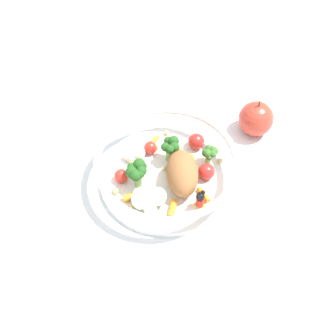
% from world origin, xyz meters
% --- Properties ---
extents(ground_plane, '(2.40, 2.40, 0.00)m').
position_xyz_m(ground_plane, '(0.00, 0.00, 0.00)').
color(ground_plane, white).
extents(food_container, '(0.25, 0.25, 0.07)m').
position_xyz_m(food_container, '(-0.00, 0.00, 0.03)').
color(food_container, white).
rests_on(food_container, ground_plane).
extents(loose_apple, '(0.07, 0.07, 0.08)m').
position_xyz_m(loose_apple, '(-0.19, -0.08, 0.03)').
color(loose_apple, '#BC3828').
rests_on(loose_apple, ground_plane).
extents(folded_napkin, '(0.15, 0.17, 0.01)m').
position_xyz_m(folded_napkin, '(0.20, 0.17, 0.00)').
color(folded_napkin, white).
rests_on(folded_napkin, ground_plane).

